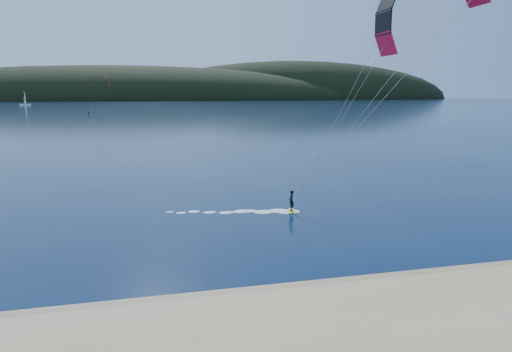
# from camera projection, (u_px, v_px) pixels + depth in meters

# --- Properties ---
(wet_sand) EXTENTS (220.00, 2.50, 0.10)m
(wet_sand) POSITION_uv_depth(u_px,v_px,m) (178.00, 307.00, 19.62)
(wet_sand) COLOR #8B7351
(wet_sand) RESTS_ON ground
(headland) EXTENTS (1200.00, 310.00, 140.00)m
(headland) POSITION_uv_depth(u_px,v_px,m) (160.00, 100.00, 728.96)
(headland) COLOR black
(headland) RESTS_ON ground
(kitesurfer_near) EXTENTS (22.90, 9.17, 18.37)m
(kitesurfer_near) POSITION_uv_depth(u_px,v_px,m) (425.00, 31.00, 28.96)
(kitesurfer_near) COLOR #CBCA17
(kitesurfer_near) RESTS_ON ground
(kitesurfer_far) EXTENTS (11.37, 6.03, 16.41)m
(kitesurfer_far) POSITION_uv_depth(u_px,v_px,m) (101.00, 84.00, 192.30)
(kitesurfer_far) COLOR #CBCA17
(kitesurfer_far) RESTS_ON ground
(sailboat) EXTENTS (9.09, 6.23, 12.73)m
(sailboat) POSITION_uv_depth(u_px,v_px,m) (25.00, 104.00, 366.09)
(sailboat) COLOR white
(sailboat) RESTS_ON ground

